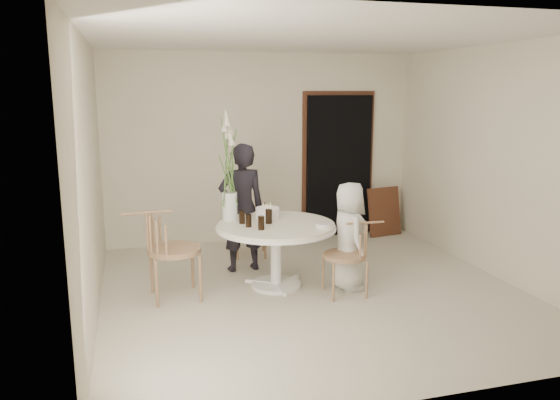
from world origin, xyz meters
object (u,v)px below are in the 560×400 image
object	(u,v)px
chair_right	(355,247)
chair_left	(161,242)
birthday_cake	(268,213)
table	(276,233)
girl	(242,208)
chair_far	(250,216)
boy	(349,236)
flower_vase	(229,174)

from	to	relation	value
chair_right	chair_left	distance (m)	2.06
birthday_cake	table	bearing A→B (deg)	-81.40
table	girl	distance (m)	0.74
table	chair_far	xyz separation A→B (m)	(-0.00, 1.33, -0.10)
boy	flower_vase	distance (m)	1.50
chair_left	chair_far	bearing A→B (deg)	-46.11
girl	chair_left	bearing A→B (deg)	30.06
chair_far	flower_vase	size ratio (longest dim) A/B	0.63
girl	birthday_cake	bearing A→B (deg)	110.43
chair_right	chair_left	bearing A→B (deg)	-98.01
chair_far	chair_left	size ratio (longest dim) A/B	0.81
girl	flower_vase	bearing A→B (deg)	54.93
chair_left	girl	distance (m)	1.24
chair_far	boy	xyz separation A→B (m)	(0.76, -1.61, 0.09)
flower_vase	chair_right	bearing A→B (deg)	-30.86
chair_right	flower_vase	size ratio (longest dim) A/B	0.64
chair_right	birthday_cake	xyz separation A→B (m)	(-0.80, 0.67, 0.28)
chair_left	boy	world-z (taller)	boy
chair_far	chair_left	world-z (taller)	chair_left
chair_left	chair_right	bearing A→B (deg)	-104.67
boy	flower_vase	size ratio (longest dim) A/B	0.95
chair_far	chair_left	xyz separation A→B (m)	(-1.25, -1.37, 0.12)
girl	boy	world-z (taller)	girl
chair_right	table	bearing A→B (deg)	-116.51
chair_right	boy	bearing A→B (deg)	-174.30
chair_right	girl	distance (m)	1.52
girl	birthday_cake	size ratio (longest dim) A/B	5.74
chair_right	birthday_cake	world-z (taller)	birthday_cake
chair_far	birthday_cake	world-z (taller)	birthday_cake
chair_far	boy	size ratio (longest dim) A/B	0.66
chair_far	table	bearing A→B (deg)	-80.35
chair_right	chair_left	xyz separation A→B (m)	(-2.02, 0.39, 0.11)
chair_right	girl	size ratio (longest dim) A/B	0.51
chair_left	flower_vase	world-z (taller)	flower_vase
chair_far	chair_right	distance (m)	1.92
table	chair_right	bearing A→B (deg)	-29.43
table	chair_right	distance (m)	0.88
table	chair_left	size ratio (longest dim) A/B	1.37
girl	chair_right	bearing A→B (deg)	127.04
chair_left	birthday_cake	world-z (taller)	chair_left
chair_left	table	bearing A→B (deg)	-91.85
chair_left	flower_vase	bearing A→B (deg)	-70.41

